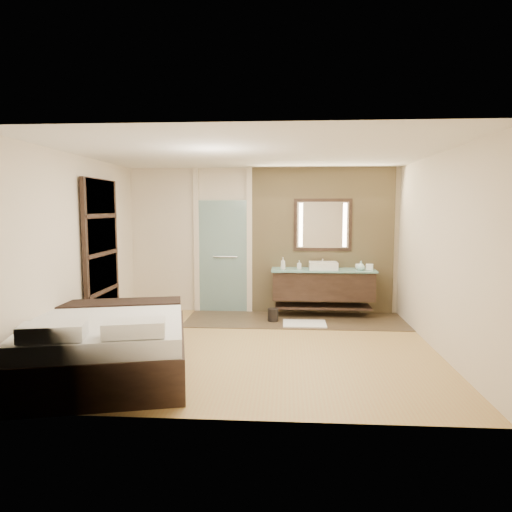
# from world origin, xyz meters

# --- Properties ---
(floor) EXTENTS (5.00, 5.00, 0.00)m
(floor) POSITION_xyz_m (0.00, 0.00, 0.00)
(floor) COLOR #AB8047
(floor) RESTS_ON ground
(tile_strip) EXTENTS (3.80, 1.30, 0.01)m
(tile_strip) POSITION_xyz_m (0.60, 1.60, 0.01)
(tile_strip) COLOR #3D3021
(tile_strip) RESTS_ON floor
(stone_wall) EXTENTS (2.60, 0.08, 2.70)m
(stone_wall) POSITION_xyz_m (1.10, 2.21, 1.35)
(stone_wall) COLOR tan
(stone_wall) RESTS_ON floor
(vanity) EXTENTS (1.85, 0.55, 0.88)m
(vanity) POSITION_xyz_m (1.10, 1.92, 0.58)
(vanity) COLOR black
(vanity) RESTS_ON stone_wall
(mirror_unit) EXTENTS (1.06, 0.04, 0.96)m
(mirror_unit) POSITION_xyz_m (1.10, 2.16, 1.65)
(mirror_unit) COLOR black
(mirror_unit) RESTS_ON stone_wall
(frosted_door) EXTENTS (1.10, 0.12, 2.70)m
(frosted_door) POSITION_xyz_m (-0.75, 2.20, 1.14)
(frosted_door) COLOR #ADDBD8
(frosted_door) RESTS_ON floor
(shoji_partition) EXTENTS (0.06, 1.20, 2.40)m
(shoji_partition) POSITION_xyz_m (-2.43, 0.60, 1.21)
(shoji_partition) COLOR black
(shoji_partition) RESTS_ON floor
(bed) EXTENTS (2.22, 2.54, 0.84)m
(bed) POSITION_xyz_m (-1.65, -1.16, 0.35)
(bed) COLOR black
(bed) RESTS_ON floor
(bath_mat) EXTENTS (0.72, 0.50, 0.02)m
(bath_mat) POSITION_xyz_m (0.75, 1.29, 0.02)
(bath_mat) COLOR white
(bath_mat) RESTS_ON floor
(waste_bin) EXTENTS (0.24, 0.24, 0.23)m
(waste_bin) POSITION_xyz_m (0.22, 1.46, 0.12)
(waste_bin) COLOR black
(waste_bin) RESTS_ON floor
(tissue_box) EXTENTS (0.15, 0.15, 0.10)m
(tissue_box) POSITION_xyz_m (1.92, 1.89, 0.92)
(tissue_box) COLOR white
(tissue_box) RESTS_ON vanity
(soap_bottle_a) EXTENTS (0.10, 0.10, 0.22)m
(soap_bottle_a) POSITION_xyz_m (0.38, 1.80, 0.97)
(soap_bottle_a) COLOR silver
(soap_bottle_a) RESTS_ON vanity
(soap_bottle_b) EXTENTS (0.08, 0.08, 0.15)m
(soap_bottle_b) POSITION_xyz_m (0.67, 1.92, 0.94)
(soap_bottle_b) COLOR #B2B2B2
(soap_bottle_b) RESTS_ON vanity
(soap_bottle_c) EXTENTS (0.16, 0.16, 0.16)m
(soap_bottle_c) POSITION_xyz_m (1.75, 1.82, 0.95)
(soap_bottle_c) COLOR silver
(soap_bottle_c) RESTS_ON vanity
(cup) EXTENTS (0.15, 0.15, 0.10)m
(cup) POSITION_xyz_m (1.74, 1.93, 0.91)
(cup) COLOR white
(cup) RESTS_ON vanity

